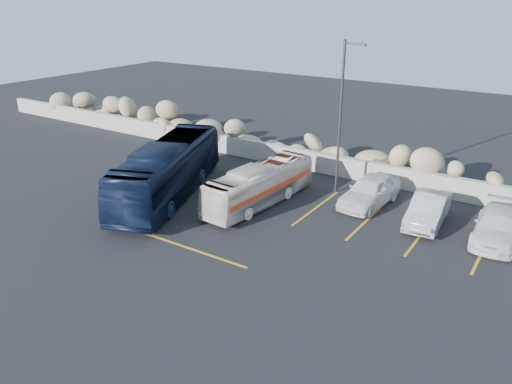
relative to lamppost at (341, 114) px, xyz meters
The scene contains 10 objects.
ground 10.73m from the lamppost, 105.05° to the right, with size 90.00×90.00×0.00m, color black.
seawall 5.14m from the lamppost, 135.63° to the left, with size 60.00×0.40×1.20m, color gray.
riprap_pile 5.40m from the lamppost, 124.63° to the left, with size 54.00×2.80×2.60m, color tan, non-canonical shape.
parking_lines 6.18m from the lamppost, 62.01° to the right, with size 18.16×9.36×0.01m.
lamppost is the anchor object (origin of this frame).
vintage_bus 5.53m from the lamppost, 126.33° to the right, with size 1.71×7.33×2.04m, color silver.
tour_coach 9.43m from the lamppost, 143.82° to the right, with size 2.43×10.38×2.89m, color black.
car_a 4.16m from the lamppost, 17.30° to the right, with size 1.78×4.42×1.51m, color silver.
car_b 6.44m from the lamppost, 13.71° to the right, with size 1.45×4.17×1.37m, color #B3B2B8.
car_c 9.05m from the lamppost, ahead, with size 1.80×4.44×1.29m, color silver.
Camera 1 is at (12.65, -13.92, 10.09)m, focal length 35.00 mm.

